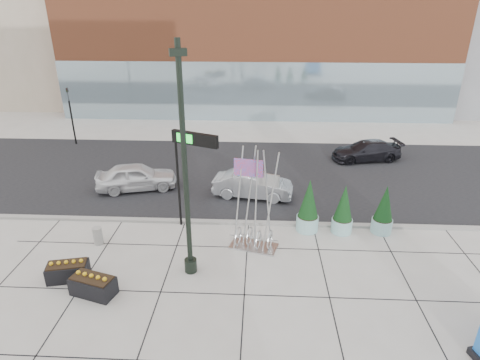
{
  "coord_description": "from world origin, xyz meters",
  "views": [
    {
      "loc": [
        1.41,
        -12.33,
        9.47
      ],
      "look_at": [
        0.7,
        2.0,
        3.13
      ],
      "focal_mm": 30.0,
      "sensor_mm": 36.0,
      "label": 1
    }
  ],
  "objects_px": {
    "car_white_west": "(136,177)",
    "lamp_post": "(186,189)",
    "public_art_sculpture": "(254,223)",
    "overhead_street_sign": "(194,145)",
    "concrete_bollard": "(98,236)",
    "car_silver_mid": "(253,185)"
  },
  "relations": [
    {
      "from": "lamp_post",
      "to": "concrete_bollard",
      "type": "height_order",
      "value": "lamp_post"
    },
    {
      "from": "concrete_bollard",
      "to": "car_white_west",
      "type": "bearing_deg",
      "value": 88.99
    },
    {
      "from": "car_silver_mid",
      "to": "public_art_sculpture",
      "type": "bearing_deg",
      "value": -169.91
    },
    {
      "from": "overhead_street_sign",
      "to": "car_white_west",
      "type": "height_order",
      "value": "overhead_street_sign"
    },
    {
      "from": "car_white_west",
      "to": "public_art_sculpture",
      "type": "bearing_deg",
      "value": -143.77
    },
    {
      "from": "lamp_post",
      "to": "car_silver_mid",
      "type": "distance_m",
      "value": 7.54
    },
    {
      "from": "public_art_sculpture",
      "to": "concrete_bollard",
      "type": "xyz_separation_m",
      "value": [
        -6.67,
        -0.1,
        -0.79
      ]
    },
    {
      "from": "concrete_bollard",
      "to": "overhead_street_sign",
      "type": "xyz_separation_m",
      "value": [
        4.01,
        1.8,
        3.56
      ]
    },
    {
      "from": "concrete_bollard",
      "to": "car_white_west",
      "type": "distance_m",
      "value": 5.55
    },
    {
      "from": "lamp_post",
      "to": "concrete_bollard",
      "type": "distance_m",
      "value": 5.55
    },
    {
      "from": "overhead_street_sign",
      "to": "public_art_sculpture",
      "type": "bearing_deg",
      "value": -9.52
    },
    {
      "from": "public_art_sculpture",
      "to": "overhead_street_sign",
      "type": "height_order",
      "value": "overhead_street_sign"
    },
    {
      "from": "public_art_sculpture",
      "to": "car_white_west",
      "type": "relative_size",
      "value": 1.04
    },
    {
      "from": "concrete_bollard",
      "to": "public_art_sculpture",
      "type": "bearing_deg",
      "value": 0.84
    },
    {
      "from": "lamp_post",
      "to": "public_art_sculpture",
      "type": "xyz_separation_m",
      "value": [
        2.4,
        1.82,
        -2.32
      ]
    },
    {
      "from": "concrete_bollard",
      "to": "car_silver_mid",
      "type": "bearing_deg",
      "value": 37.07
    },
    {
      "from": "overhead_street_sign",
      "to": "car_white_west",
      "type": "distance_m",
      "value": 6.29
    },
    {
      "from": "car_white_west",
      "to": "car_silver_mid",
      "type": "distance_m",
      "value": 6.44
    },
    {
      "from": "car_white_west",
      "to": "lamp_post",
      "type": "bearing_deg",
      "value": -164.27
    },
    {
      "from": "car_silver_mid",
      "to": "concrete_bollard",
      "type": "bearing_deg",
      "value": 135.23
    },
    {
      "from": "public_art_sculpture",
      "to": "concrete_bollard",
      "type": "relative_size",
      "value": 5.78
    },
    {
      "from": "lamp_post",
      "to": "car_silver_mid",
      "type": "relative_size",
      "value": 2.05
    }
  ]
}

